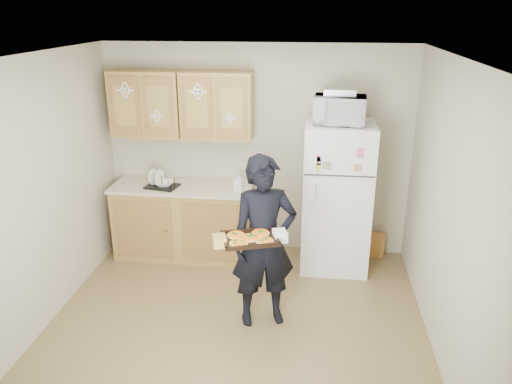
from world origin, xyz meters
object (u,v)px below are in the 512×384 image
refrigerator (336,197)px  dish_rack (162,181)px  person (264,243)px  microwave (340,110)px  baking_tray (250,239)px

refrigerator → dish_rack: refrigerator is taller
refrigerator → person: 1.40m
refrigerator → microwave: (-0.02, -0.05, 1.00)m
person → dish_rack: 1.76m
microwave → dish_rack: microwave is taller
refrigerator → person: bearing=-119.9°
refrigerator → baking_tray: bearing=-117.8°
refrigerator → person: refrigerator is taller
person → baking_tray: bearing=-125.9°
microwave → person: bearing=-115.7°
microwave → baking_tray: bearing=-113.5°
person → dish_rack: (-1.31, 1.16, 0.14)m
person → microwave: size_ratio=3.09×
baking_tray → dish_rack: size_ratio=1.32×
dish_rack → microwave: bearing=-0.0°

